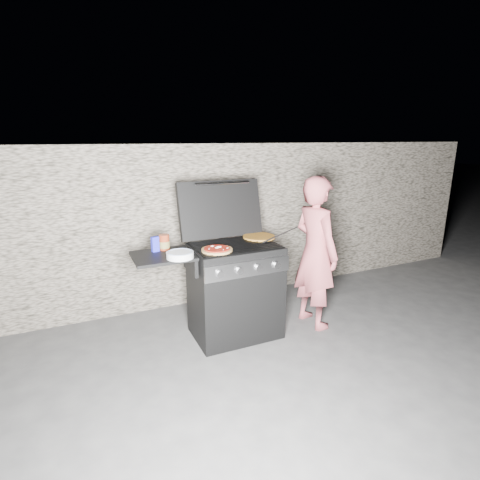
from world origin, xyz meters
name	(u,v)px	position (x,y,z in m)	size (l,w,h in m)	color
ground	(235,333)	(0.00, 0.00, 0.00)	(50.00, 50.00, 0.00)	#3B3B3B
stone_wall	(199,223)	(0.00, 1.05, 0.90)	(8.00, 0.35, 1.80)	#9F9280
gas_grill	(211,295)	(-0.25, 0.00, 0.46)	(1.34, 0.79, 0.91)	black
pizza_topped	(217,249)	(-0.22, -0.12, 0.93)	(0.27, 0.27, 0.03)	#BC7F44
pizza_plain	(259,237)	(0.32, 0.13, 0.92)	(0.32, 0.32, 0.02)	gold
sauce_jar	(164,242)	(-0.62, 0.14, 0.97)	(0.09, 0.09, 0.14)	maroon
blue_carton	(155,244)	(-0.71, 0.11, 0.97)	(0.06, 0.04, 0.13)	#1D21B8
plate_stack	(180,255)	(-0.56, -0.15, 0.93)	(0.22, 0.22, 0.05)	white
person	(315,253)	(0.82, -0.12, 0.76)	(0.55, 0.36, 1.52)	#B25157
tongs	(281,234)	(0.48, 0.00, 0.96)	(0.01, 0.01, 0.46)	black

